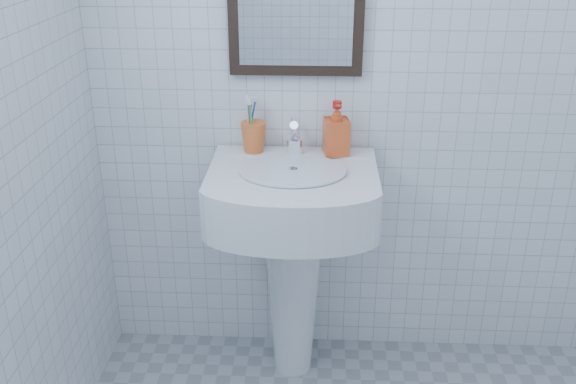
{
  "coord_description": "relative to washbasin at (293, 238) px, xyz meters",
  "views": [
    {
      "loc": [
        -0.2,
        -1.22,
        1.83
      ],
      "look_at": [
        -0.3,
        0.86,
        0.9
      ],
      "focal_mm": 40.0,
      "sensor_mm": 36.0,
      "label": 1
    }
  ],
  "objects": [
    {
      "name": "washbasin",
      "position": [
        0.0,
        0.0,
        0.0
      ],
      "size": [
        0.62,
        0.45,
        0.96
      ],
      "color": "white",
      "rests_on": "ground"
    },
    {
      "name": "soap_dispenser",
      "position": [
        0.16,
        0.13,
        0.41
      ],
      "size": [
        0.11,
        0.11,
        0.21
      ],
      "primitive_type": "imported",
      "rotation": [
        0.0,
        0.0,
        0.16
      ],
      "color": "red",
      "rests_on": "washbasin"
    },
    {
      "name": "wall_back",
      "position": [
        0.29,
        0.21,
        0.61
      ],
      "size": [
        2.2,
        0.02,
        2.5
      ],
      "primitive_type": "cube",
      "color": "white",
      "rests_on": "ground"
    },
    {
      "name": "toothbrush_cup",
      "position": [
        -0.16,
        0.14,
        0.37
      ],
      "size": [
        0.11,
        0.11,
        0.12
      ],
      "primitive_type": null,
      "rotation": [
        0.0,
        0.0,
        -0.09
      ],
      "color": "orange",
      "rests_on": "washbasin"
    },
    {
      "name": "faucet",
      "position": [
        0.0,
        0.11,
        0.37
      ],
      "size": [
        0.06,
        0.13,
        0.15
      ],
      "color": "white",
      "rests_on": "washbasin"
    }
  ]
}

